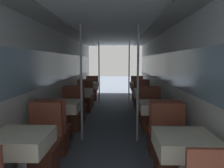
# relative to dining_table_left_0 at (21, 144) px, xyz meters

# --- Properties ---
(wall_left) EXTENTS (0.05, 10.41, 2.23)m
(wall_left) POSITION_rel_dining_table_left_0_xyz_m (-0.39, 2.97, 0.52)
(wall_left) COLOR silver
(wall_left) RESTS_ON ground_plane
(wall_right) EXTENTS (0.05, 10.41, 2.23)m
(wall_right) POSITION_rel_dining_table_left_0_xyz_m (2.17, 2.97, 0.52)
(wall_right) COLOR silver
(wall_right) RESTS_ON ground_plane
(ceiling_panel) EXTENTS (2.57, 10.41, 0.07)m
(ceiling_panel) POSITION_rel_dining_table_left_0_xyz_m (0.89, 2.97, 1.64)
(ceiling_panel) COLOR white
(ceiling_panel) RESTS_ON wall_left
(dining_table_left_0) EXTENTS (0.62, 0.62, 0.76)m
(dining_table_left_0) POSITION_rel_dining_table_left_0_xyz_m (0.00, 0.00, 0.00)
(dining_table_left_0) COLOR #4C4C51
(dining_table_left_0) RESTS_ON ground_plane
(chair_left_far_0) EXTENTS (0.48, 0.48, 0.95)m
(chair_left_far_0) POSITION_rel_dining_table_left_0_xyz_m (0.00, 0.62, -0.35)
(chair_left_far_0) COLOR brown
(chair_left_far_0) RESTS_ON ground_plane
(dining_table_left_1) EXTENTS (0.62, 0.62, 0.76)m
(dining_table_left_1) POSITION_rel_dining_table_left_0_xyz_m (0.00, 1.85, 0.00)
(dining_table_left_1) COLOR #4C4C51
(dining_table_left_1) RESTS_ON ground_plane
(chair_left_near_1) EXTENTS (0.48, 0.48, 0.95)m
(chair_left_near_1) POSITION_rel_dining_table_left_0_xyz_m (0.00, 1.23, -0.35)
(chair_left_near_1) COLOR brown
(chair_left_near_1) RESTS_ON ground_plane
(chair_left_far_1) EXTENTS (0.48, 0.48, 0.95)m
(chair_left_far_1) POSITION_rel_dining_table_left_0_xyz_m (0.00, 2.46, -0.35)
(chair_left_far_1) COLOR brown
(chair_left_far_1) RESTS_ON ground_plane
(support_pole_left_1) EXTENTS (0.04, 0.04, 2.23)m
(support_pole_left_1) POSITION_rel_dining_table_left_0_xyz_m (0.35, 1.85, 0.48)
(support_pole_left_1) COLOR silver
(support_pole_left_1) RESTS_ON ground_plane
(dining_table_left_2) EXTENTS (0.62, 0.62, 0.76)m
(dining_table_left_2) POSITION_rel_dining_table_left_0_xyz_m (0.00, 3.70, 0.00)
(dining_table_left_2) COLOR #4C4C51
(dining_table_left_2) RESTS_ON ground_plane
(chair_left_near_2) EXTENTS (0.48, 0.48, 0.95)m
(chair_left_near_2) POSITION_rel_dining_table_left_0_xyz_m (0.00, 3.08, -0.35)
(chair_left_near_2) COLOR brown
(chair_left_near_2) RESTS_ON ground_plane
(chair_left_far_2) EXTENTS (0.48, 0.48, 0.95)m
(chair_left_far_2) POSITION_rel_dining_table_left_0_xyz_m (0.00, 4.31, -0.35)
(chair_left_far_2) COLOR brown
(chair_left_far_2) RESTS_ON ground_plane
(dining_table_left_3) EXTENTS (0.62, 0.62, 0.76)m
(dining_table_left_3) POSITION_rel_dining_table_left_0_xyz_m (0.00, 5.54, 0.00)
(dining_table_left_3) COLOR #4C4C51
(dining_table_left_3) RESTS_ON ground_plane
(chair_left_near_3) EXTENTS (0.48, 0.48, 0.95)m
(chair_left_near_3) POSITION_rel_dining_table_left_0_xyz_m (0.00, 4.93, -0.35)
(chair_left_near_3) COLOR brown
(chair_left_near_3) RESTS_ON ground_plane
(chair_left_far_3) EXTENTS (0.48, 0.48, 0.95)m
(chair_left_far_3) POSITION_rel_dining_table_left_0_xyz_m (0.00, 6.16, -0.35)
(chair_left_far_3) COLOR brown
(chair_left_far_3) RESTS_ON ground_plane
(support_pole_left_3) EXTENTS (0.04, 0.04, 2.23)m
(support_pole_left_3) POSITION_rel_dining_table_left_0_xyz_m (0.35, 5.54, 0.48)
(support_pole_left_3) COLOR silver
(support_pole_left_3) RESTS_ON ground_plane
(dining_table_right_0) EXTENTS (0.62, 0.62, 0.76)m
(dining_table_right_0) POSITION_rel_dining_table_left_0_xyz_m (1.78, 0.00, 0.00)
(dining_table_right_0) COLOR #4C4C51
(dining_table_right_0) RESTS_ON ground_plane
(chair_right_far_0) EXTENTS (0.48, 0.48, 0.95)m
(chair_right_far_0) POSITION_rel_dining_table_left_0_xyz_m (1.78, 0.62, -0.35)
(chair_right_far_0) COLOR brown
(chair_right_far_0) RESTS_ON ground_plane
(dining_table_right_1) EXTENTS (0.62, 0.62, 0.76)m
(dining_table_right_1) POSITION_rel_dining_table_left_0_xyz_m (1.78, 1.85, 0.00)
(dining_table_right_1) COLOR #4C4C51
(dining_table_right_1) RESTS_ON ground_plane
(chair_right_near_1) EXTENTS (0.48, 0.48, 0.95)m
(chair_right_near_1) POSITION_rel_dining_table_left_0_xyz_m (1.78, 1.23, -0.35)
(chair_right_near_1) COLOR brown
(chair_right_near_1) RESTS_ON ground_plane
(chair_right_far_1) EXTENTS (0.48, 0.48, 0.95)m
(chair_right_far_1) POSITION_rel_dining_table_left_0_xyz_m (1.78, 2.46, -0.35)
(chair_right_far_1) COLOR brown
(chair_right_far_1) RESTS_ON ground_plane
(support_pole_right_1) EXTENTS (0.04, 0.04, 2.23)m
(support_pole_right_1) POSITION_rel_dining_table_left_0_xyz_m (1.43, 1.85, 0.48)
(support_pole_right_1) COLOR silver
(support_pole_right_1) RESTS_ON ground_plane
(dining_table_right_2) EXTENTS (0.62, 0.62, 0.76)m
(dining_table_right_2) POSITION_rel_dining_table_left_0_xyz_m (1.78, 3.70, 0.00)
(dining_table_right_2) COLOR #4C4C51
(dining_table_right_2) RESTS_ON ground_plane
(chair_right_near_2) EXTENTS (0.48, 0.48, 0.95)m
(chair_right_near_2) POSITION_rel_dining_table_left_0_xyz_m (1.78, 3.08, -0.35)
(chair_right_near_2) COLOR brown
(chair_right_near_2) RESTS_ON ground_plane
(chair_right_far_2) EXTENTS (0.48, 0.48, 0.95)m
(chair_right_far_2) POSITION_rel_dining_table_left_0_xyz_m (1.78, 4.31, -0.35)
(chair_right_far_2) COLOR brown
(chair_right_far_2) RESTS_ON ground_plane
(dining_table_right_3) EXTENTS (0.62, 0.62, 0.76)m
(dining_table_right_3) POSITION_rel_dining_table_left_0_xyz_m (1.78, 5.54, 0.00)
(dining_table_right_3) COLOR #4C4C51
(dining_table_right_3) RESTS_ON ground_plane
(chair_right_near_3) EXTENTS (0.48, 0.48, 0.95)m
(chair_right_near_3) POSITION_rel_dining_table_left_0_xyz_m (1.78, 4.93, -0.35)
(chair_right_near_3) COLOR brown
(chair_right_near_3) RESTS_ON ground_plane
(chair_right_far_3) EXTENTS (0.48, 0.48, 0.95)m
(chair_right_far_3) POSITION_rel_dining_table_left_0_xyz_m (1.78, 6.16, -0.35)
(chair_right_far_3) COLOR brown
(chair_right_far_3) RESTS_ON ground_plane
(support_pole_right_3) EXTENTS (0.04, 0.04, 2.23)m
(support_pole_right_3) POSITION_rel_dining_table_left_0_xyz_m (1.43, 5.54, 0.48)
(support_pole_right_3) COLOR silver
(support_pole_right_3) RESTS_ON ground_plane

